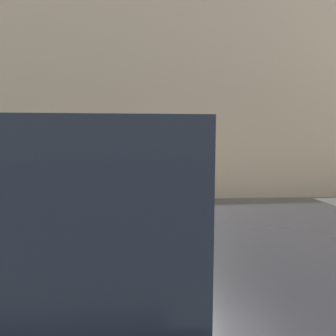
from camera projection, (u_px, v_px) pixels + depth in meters
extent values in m
plane|color=#47474C|center=(173.00, 329.00, 1.91)|extent=(60.00, 60.00, 0.00)
cube|color=#9E9B96|center=(155.00, 226.00, 4.08)|extent=(24.00, 2.80, 0.14)
cube|color=tan|center=(149.00, 99.00, 6.13)|extent=(24.00, 0.30, 4.78)
cylinder|color=slate|center=(168.00, 205.00, 3.02)|extent=(0.06, 0.06, 1.01)
cube|color=black|center=(168.00, 147.00, 2.96)|extent=(0.17, 0.13, 0.32)
cube|color=gray|center=(169.00, 145.00, 2.89)|extent=(0.10, 0.01, 0.11)
cylinder|color=slate|center=(168.00, 128.00, 2.94)|extent=(0.20, 0.10, 0.20)
cylinder|color=black|center=(214.00, 265.00, 2.26)|extent=(0.62, 0.25, 0.61)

